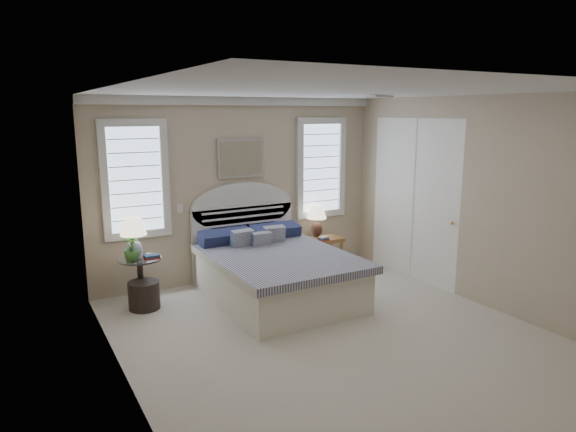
{
  "coord_description": "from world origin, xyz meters",
  "views": [
    {
      "loc": [
        -3.1,
        -4.47,
        2.49
      ],
      "look_at": [
        -0.03,
        1.0,
        1.21
      ],
      "focal_mm": 32.0,
      "sensor_mm": 36.0,
      "label": 1
    }
  ],
  "objects_px": {
    "nightstand_right": "(326,246)",
    "lamp_left": "(133,234)",
    "side_table_left": "(141,276)",
    "floor_pot": "(144,295)",
    "bed": "(274,270)",
    "lamp_right": "(317,217)"
  },
  "relations": [
    {
      "from": "lamp_left",
      "to": "lamp_right",
      "type": "xyz_separation_m",
      "value": [
        2.92,
        0.23,
        -0.12
      ]
    },
    {
      "from": "nightstand_right",
      "to": "lamp_right",
      "type": "distance_m",
      "value": 0.48
    },
    {
      "from": "bed",
      "to": "floor_pot",
      "type": "bearing_deg",
      "value": 165.57
    },
    {
      "from": "side_table_left",
      "to": "lamp_right",
      "type": "distance_m",
      "value": 2.91
    },
    {
      "from": "side_table_left",
      "to": "floor_pot",
      "type": "xyz_separation_m",
      "value": [
        -0.01,
        -0.17,
        -0.21
      ]
    },
    {
      "from": "bed",
      "to": "lamp_right",
      "type": "xyz_separation_m",
      "value": [
        1.22,
        0.83,
        0.45
      ]
    },
    {
      "from": "side_table_left",
      "to": "lamp_right",
      "type": "relative_size",
      "value": 1.24
    },
    {
      "from": "nightstand_right",
      "to": "lamp_right",
      "type": "bearing_deg",
      "value": 122.05
    },
    {
      "from": "lamp_right",
      "to": "floor_pot",
      "type": "bearing_deg",
      "value": -172.04
    },
    {
      "from": "nightstand_right",
      "to": "lamp_left",
      "type": "xyz_separation_m",
      "value": [
        -3.0,
        -0.09,
        0.58
      ]
    },
    {
      "from": "side_table_left",
      "to": "floor_pot",
      "type": "relative_size",
      "value": 1.59
    },
    {
      "from": "floor_pot",
      "to": "lamp_right",
      "type": "height_order",
      "value": "lamp_right"
    },
    {
      "from": "side_table_left",
      "to": "bed",
      "type": "bearing_deg",
      "value": -19.74
    },
    {
      "from": "lamp_left",
      "to": "lamp_right",
      "type": "distance_m",
      "value": 2.93
    },
    {
      "from": "bed",
      "to": "side_table_left",
      "type": "height_order",
      "value": "bed"
    },
    {
      "from": "side_table_left",
      "to": "nightstand_right",
      "type": "relative_size",
      "value": 1.19
    },
    {
      "from": "nightstand_right",
      "to": "lamp_left",
      "type": "distance_m",
      "value": 3.06
    },
    {
      "from": "side_table_left",
      "to": "nightstand_right",
      "type": "bearing_deg",
      "value": 1.94
    },
    {
      "from": "side_table_left",
      "to": "floor_pot",
      "type": "bearing_deg",
      "value": -92.04
    },
    {
      "from": "side_table_left",
      "to": "nightstand_right",
      "type": "height_order",
      "value": "side_table_left"
    },
    {
      "from": "bed",
      "to": "lamp_right",
      "type": "bearing_deg",
      "value": 34.27
    },
    {
      "from": "bed",
      "to": "lamp_left",
      "type": "bearing_deg",
      "value": 160.57
    }
  ]
}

